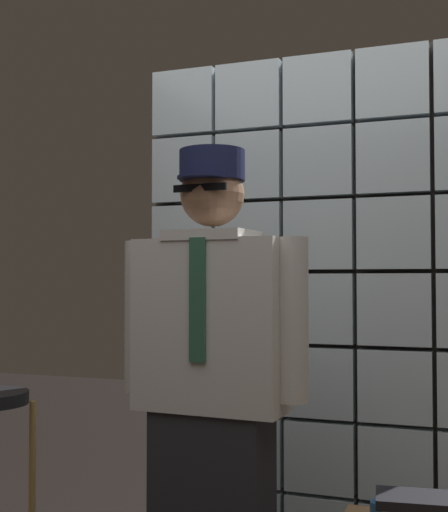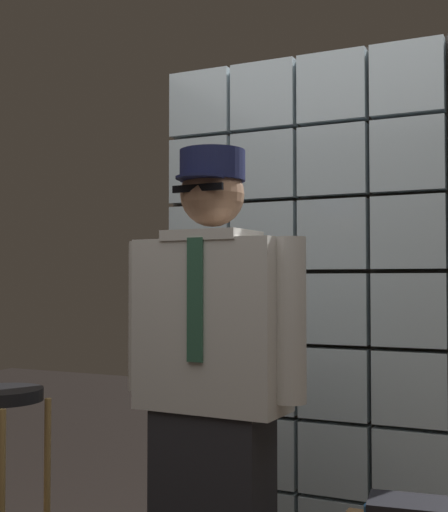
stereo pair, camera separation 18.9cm
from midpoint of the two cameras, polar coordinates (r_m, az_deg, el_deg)
The scene contains 2 objects.
glass_block_wall at distance 3.03m, azimuth 6.25°, elevation -4.36°, with size 1.63×0.10×2.28m.
standing_person at distance 2.33m, azimuth -3.38°, elevation -11.07°, with size 0.67×0.29×1.68m.
Camera 1 is at (0.64, -1.60, 1.24)m, focal length 47.90 mm.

